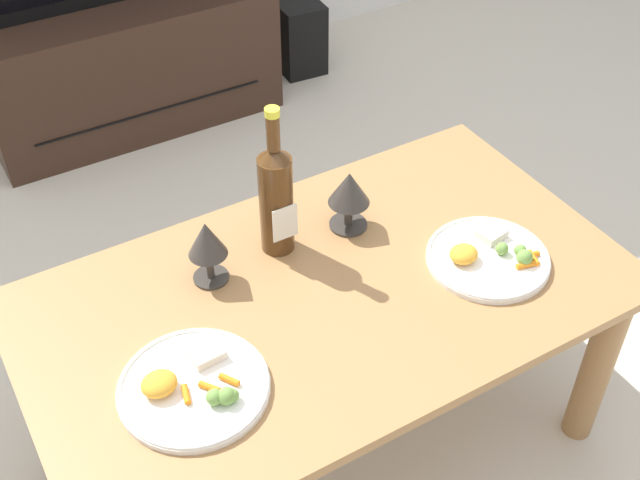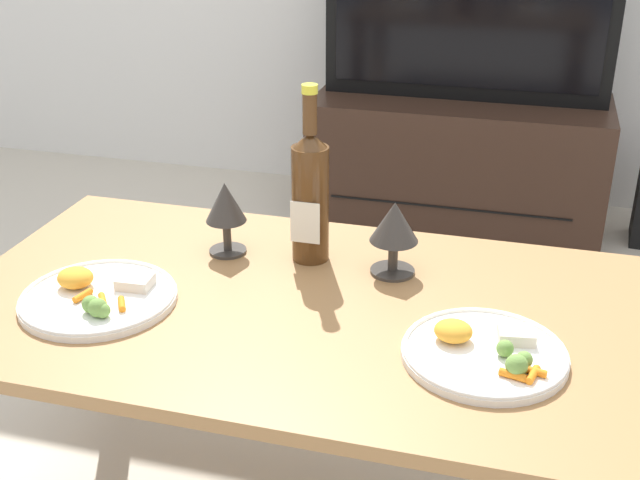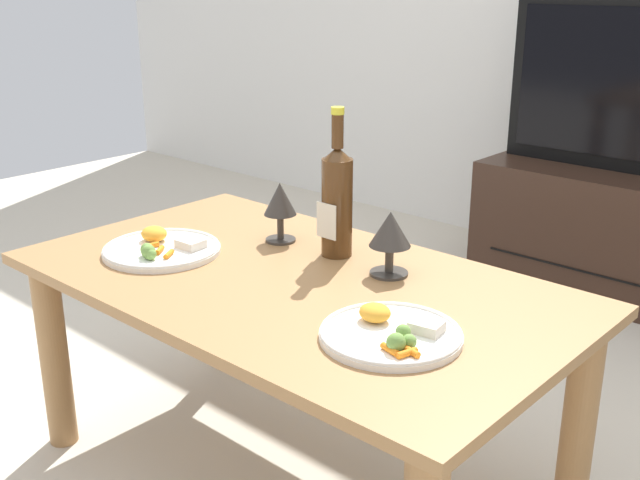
# 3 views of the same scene
# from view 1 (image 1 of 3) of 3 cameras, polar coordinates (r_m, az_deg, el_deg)

# --- Properties ---
(ground_plane) EXTENTS (6.40, 6.40, 0.00)m
(ground_plane) POSITION_cam_1_polar(r_m,az_deg,el_deg) (2.03, 0.46, -13.89)
(ground_plane) COLOR beige
(dining_table) EXTENTS (1.23, 0.70, 0.51)m
(dining_table) POSITION_cam_1_polar(r_m,az_deg,el_deg) (1.70, 0.53, -5.78)
(dining_table) COLOR #9E7042
(dining_table) RESTS_ON ground_plane
(tv_stand) EXTENTS (1.04, 0.46, 0.46)m
(tv_stand) POSITION_cam_1_polar(r_m,az_deg,el_deg) (3.07, -13.57, 12.20)
(tv_stand) COLOR #382319
(tv_stand) RESTS_ON ground_plane
(floor_speaker) EXTENTS (0.18, 0.18, 0.29)m
(floor_speaker) POSITION_cam_1_polar(r_m,az_deg,el_deg) (3.33, -1.42, 14.07)
(floor_speaker) COLOR black
(floor_speaker) RESTS_ON ground_plane
(wine_bottle) EXTENTS (0.07, 0.07, 0.34)m
(wine_bottle) POSITION_cam_1_polar(r_m,az_deg,el_deg) (1.65, -3.12, 3.14)
(wine_bottle) COLOR #4C2D14
(wine_bottle) RESTS_ON dining_table
(goblet_left) EXTENTS (0.08, 0.08, 0.15)m
(goblet_left) POSITION_cam_1_polar(r_m,az_deg,el_deg) (1.61, -7.98, -0.14)
(goblet_left) COLOR #38332D
(goblet_left) RESTS_ON dining_table
(goblet_right) EXTENTS (0.09, 0.09, 0.14)m
(goblet_right) POSITION_cam_1_polar(r_m,az_deg,el_deg) (1.73, 2.06, 3.48)
(goblet_right) COLOR #38332D
(goblet_right) RESTS_ON dining_table
(dinner_plate_left) EXTENTS (0.27, 0.27, 0.05)m
(dinner_plate_left) POSITION_cam_1_polar(r_m,az_deg,el_deg) (1.48, -8.93, -10.11)
(dinner_plate_left) COLOR white
(dinner_plate_left) RESTS_ON dining_table
(dinner_plate_right) EXTENTS (0.26, 0.26, 0.05)m
(dinner_plate_right) POSITION_cam_1_polar(r_m,az_deg,el_deg) (1.73, 11.77, -1.15)
(dinner_plate_right) COLOR white
(dinner_plate_right) RESTS_ON dining_table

